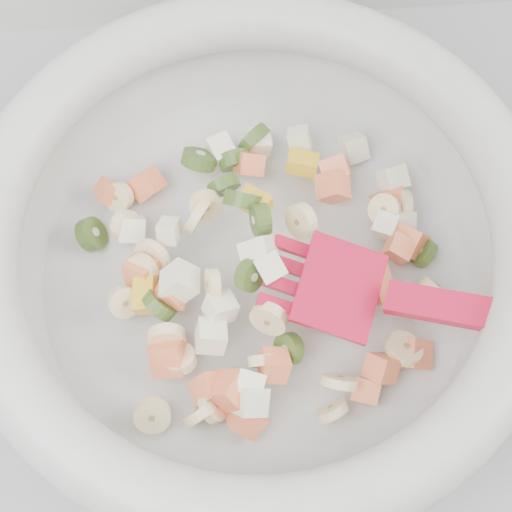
{
  "coord_description": "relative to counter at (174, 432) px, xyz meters",
  "views": [
    {
      "loc": [
        0.09,
        1.24,
        1.47
      ],
      "look_at": [
        0.11,
        1.47,
        0.95
      ],
      "focal_mm": 55.0,
      "sensor_mm": 36.0,
      "label": 1
    }
  ],
  "objects": [
    {
      "name": "mixing_bowl",
      "position": [
        0.11,
        0.02,
        0.51
      ],
      "size": [
        0.49,
        0.41,
        0.12
      ],
      "color": "silver",
      "rests_on": "counter"
    },
    {
      "name": "counter",
      "position": [
        0.0,
        0.0,
        0.0
      ],
      "size": [
        2.0,
        0.6,
        0.9
      ],
      "primitive_type": "cube",
      "color": "gray",
      "rests_on": "ground"
    }
  ]
}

